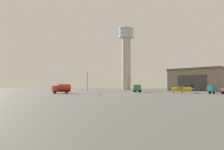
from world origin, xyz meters
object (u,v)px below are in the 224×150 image
object	(u,v)px
truck_fuel_tanker_red	(62,88)
traffic_cone_near_left	(100,94)
airplane_yellow	(182,89)
light_post_centre	(129,81)
control_tower	(126,54)
truck_box_green	(137,88)
light_post_west	(87,79)
truck_flatbed_teal	(215,90)

from	to	relation	value
truck_fuel_tanker_red	traffic_cone_near_left	xyz separation A→B (m)	(14.32, -12.38, -1.31)
airplane_yellow	light_post_centre	size ratio (longest dim) A/B	1.28
airplane_yellow	truck_fuel_tanker_red	distance (m)	41.71
truck_fuel_tanker_red	traffic_cone_near_left	world-z (taller)	truck_fuel_tanker_red
traffic_cone_near_left	airplane_yellow	bearing A→B (deg)	40.69
truck_fuel_tanker_red	control_tower	bearing A→B (deg)	-141.01
traffic_cone_near_left	truck_box_green	bearing A→B (deg)	70.70
control_tower	truck_box_green	world-z (taller)	control_tower
control_tower	light_post_west	xyz separation A→B (m)	(-18.31, -32.93, -17.71)
light_post_centre	light_post_west	bearing A→B (deg)	-170.30
truck_flatbed_teal	light_post_centre	size ratio (longest dim) A/B	0.71
airplane_yellow	truck_flatbed_teal	xyz separation A→B (m)	(7.41, -9.72, -0.28)
control_tower	truck_flatbed_teal	xyz separation A→B (m)	(27.72, -63.23, -22.26)
truck_box_green	light_post_west	world-z (taller)	light_post_west
light_post_centre	truck_box_green	bearing A→B (deg)	-77.59
light_post_west	light_post_centre	bearing A→B (deg)	9.70
truck_box_green	control_tower	bearing A→B (deg)	-162.46
truck_box_green	light_post_west	distance (m)	26.58
truck_box_green	light_post_west	bearing A→B (deg)	-106.07
airplane_yellow	truck_flatbed_teal	world-z (taller)	airplane_yellow
control_tower	light_post_centre	distance (m)	34.82
truck_flatbed_teal	truck_box_green	distance (m)	29.14
control_tower	truck_fuel_tanker_red	size ratio (longest dim) A/B	7.23
control_tower	airplane_yellow	bearing A→B (deg)	-69.21
airplane_yellow	traffic_cone_near_left	xyz separation A→B (m)	(-26.15, -22.49, -1.15)
truck_flatbed_teal	light_post_west	world-z (taller)	light_post_west
light_post_west	traffic_cone_near_left	world-z (taller)	light_post_west
truck_fuel_tanker_red	light_post_centre	bearing A→B (deg)	-156.02
control_tower	truck_fuel_tanker_red	world-z (taller)	control_tower
light_post_west	truck_flatbed_teal	bearing A→B (deg)	-33.35
traffic_cone_near_left	light_post_west	bearing A→B (deg)	106.16
truck_fuel_tanker_red	truck_flatbed_teal	distance (m)	47.88
control_tower	truck_box_green	bearing A→B (deg)	-83.61
control_tower	truck_box_green	distance (m)	50.22
airplane_yellow	light_post_centre	distance (m)	30.60
truck_box_green	traffic_cone_near_left	bearing A→B (deg)	-8.15
truck_box_green	traffic_cone_near_left	world-z (taller)	truck_box_green
light_post_west	light_post_centre	world-z (taller)	light_post_west
truck_flatbed_teal	light_post_west	bearing A→B (deg)	20.00
control_tower	traffic_cone_near_left	xyz separation A→B (m)	(-5.84, -75.99, -23.13)
control_tower	light_post_centre	bearing A→B (deg)	-86.82
truck_flatbed_teal	traffic_cone_near_left	size ratio (longest dim) A/B	8.30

